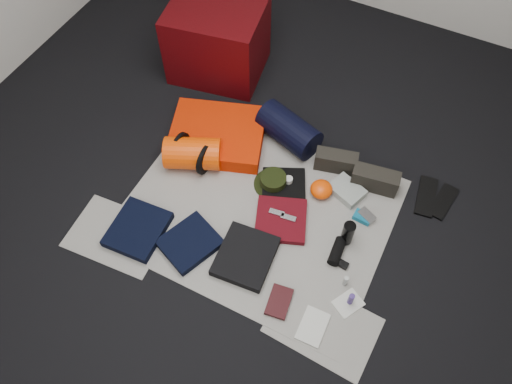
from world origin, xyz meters
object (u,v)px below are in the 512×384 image
at_px(stuff_sack, 193,153).
at_px(paperback_book, 279,302).
at_px(red_cabinet, 218,40).
at_px(water_bottle, 348,233).
at_px(navy_duffel, 289,130).
at_px(compact_camera, 366,216).
at_px(sleeping_pad, 217,135).

xyz_separation_m(stuff_sack, paperback_book, (0.93, -0.63, -0.09)).
height_order(red_cabinet, water_bottle, red_cabinet).
xyz_separation_m(red_cabinet, water_bottle, (1.41, -0.96, -0.17)).
bearing_deg(navy_duffel, compact_camera, -8.15).
bearing_deg(navy_duffel, sleeping_pad, -134.78).
distance_m(sleeping_pad, paperback_book, 1.24).
xyz_separation_m(red_cabinet, stuff_sack, (0.29, -0.87, -0.16)).
relative_size(water_bottle, paperback_book, 0.98).
distance_m(water_bottle, compact_camera, 0.22).
bearing_deg(stuff_sack, red_cabinet, 108.29).
relative_size(navy_duffel, water_bottle, 2.34).
height_order(navy_duffel, water_bottle, navy_duffel).
bearing_deg(paperback_book, water_bottle, 62.33).
xyz_separation_m(sleeping_pad, compact_camera, (1.13, -0.13, -0.04)).
height_order(red_cabinet, compact_camera, red_cabinet).
relative_size(water_bottle, compact_camera, 1.72).
xyz_separation_m(red_cabinet, navy_duffel, (0.77, -0.41, -0.15)).
height_order(sleeping_pad, navy_duffel, navy_duffel).
bearing_deg(stuff_sack, paperback_book, -34.11).
height_order(red_cabinet, navy_duffel, red_cabinet).
bearing_deg(paperback_book, sleeping_pad, 127.42).
relative_size(red_cabinet, sleeping_pad, 1.04).
bearing_deg(water_bottle, compact_camera, 74.55).
relative_size(red_cabinet, navy_duffel, 1.53).
bearing_deg(compact_camera, sleeping_pad, -161.99).
bearing_deg(paperback_book, compact_camera, 63.48).
bearing_deg(sleeping_pad, red_cabinet, 117.90).
bearing_deg(red_cabinet, compact_camera, -37.24).
distance_m(red_cabinet, sleeping_pad, 0.75).
height_order(navy_duffel, paperback_book, navy_duffel).
relative_size(navy_duffel, paperback_book, 2.29).
height_order(stuff_sack, navy_duffel, navy_duffel).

